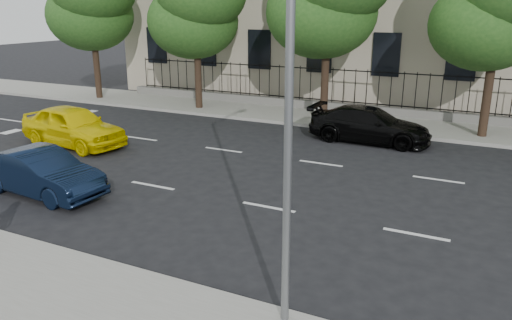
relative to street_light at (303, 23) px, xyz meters
The scene contains 8 objects.
ground 5.99m from the street_light, 144.73° to the left, with size 120.00×120.00×0.00m, color black.
far_sidewalk 16.75m from the street_light, 99.01° to the left, with size 60.00×4.00×0.15m, color gray.
lane_markings 8.67m from the street_light, 110.98° to the left, with size 49.60×4.62×0.01m, color silver, non-canonical shape.
iron_fence 18.21m from the street_light, 98.14° to the left, with size 30.00×0.50×2.20m.
street_light is the anchor object (origin of this frame).
yellow_taxi 14.61m from the street_light, 151.16° to the left, with size 1.91×4.74×1.61m, color #F2D900.
navy_sedan 10.27m from the street_light, 165.98° to the left, with size 1.45×4.15×1.37m, color black.
black_sedan 13.37m from the street_light, 97.75° to the left, with size 2.01×4.95×1.44m, color black.
Camera 1 is at (5.34, -9.29, 5.41)m, focal length 35.00 mm.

